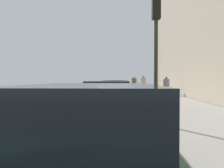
{
  "coord_description": "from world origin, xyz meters",
  "views": [
    {
      "loc": [
        -15.41,
        -0.45,
        1.58
      ],
      "look_at": [
        -0.66,
        0.21,
        1.27
      ],
      "focal_mm": 34.8,
      "sensor_mm": 36.0,
      "label": 1
    }
  ],
  "objects_px": {
    "pedestrian_olive_coat": "(134,83)",
    "pedestrian_grey_coat": "(166,85)",
    "parked_car_maroon": "(115,92)",
    "rolling_suitcase": "(136,89)",
    "parked_car_navy": "(116,88)",
    "pedestrian_tan_coat": "(143,83)",
    "parked_car_charcoal": "(108,100)",
    "traffic_light_pole": "(156,38)",
    "parked_car_green": "(93,140)"
  },
  "relations": [
    {
      "from": "parked_car_navy",
      "to": "pedestrian_olive_coat",
      "type": "relative_size",
      "value": 2.54
    },
    {
      "from": "parked_car_maroon",
      "to": "parked_car_navy",
      "type": "distance_m",
      "value": 5.79
    },
    {
      "from": "rolling_suitcase",
      "to": "parked_car_green",
      "type": "bearing_deg",
      "value": 174.74
    },
    {
      "from": "parked_car_maroon",
      "to": "parked_car_green",
      "type": "bearing_deg",
      "value": -179.66
    },
    {
      "from": "parked_car_maroon",
      "to": "pedestrian_olive_coat",
      "type": "bearing_deg",
      "value": -9.64
    },
    {
      "from": "pedestrian_tan_coat",
      "to": "pedestrian_olive_coat",
      "type": "distance_m",
      "value": 1.68
    },
    {
      "from": "parked_car_charcoal",
      "to": "pedestrian_tan_coat",
      "type": "height_order",
      "value": "pedestrian_tan_coat"
    },
    {
      "from": "parked_car_green",
      "to": "rolling_suitcase",
      "type": "height_order",
      "value": "parked_car_green"
    },
    {
      "from": "parked_car_maroon",
      "to": "rolling_suitcase",
      "type": "xyz_separation_m",
      "value": [
        10.89,
        -2.12,
        -0.3
      ]
    },
    {
      "from": "parked_car_maroon",
      "to": "rolling_suitcase",
      "type": "height_order",
      "value": "parked_car_maroon"
    },
    {
      "from": "pedestrian_olive_coat",
      "to": "rolling_suitcase",
      "type": "bearing_deg",
      "value": -159.15
    },
    {
      "from": "rolling_suitcase",
      "to": "pedestrian_olive_coat",
      "type": "bearing_deg",
      "value": 20.85
    },
    {
      "from": "pedestrian_olive_coat",
      "to": "traffic_light_pole",
      "type": "distance_m",
      "value": 18.82
    },
    {
      "from": "parked_car_maroon",
      "to": "rolling_suitcase",
      "type": "relative_size",
      "value": 4.42
    },
    {
      "from": "parked_car_maroon",
      "to": "pedestrian_grey_coat",
      "type": "bearing_deg",
      "value": -40.49
    },
    {
      "from": "pedestrian_olive_coat",
      "to": "rolling_suitcase",
      "type": "distance_m",
      "value": 0.86
    },
    {
      "from": "parked_car_maroon",
      "to": "traffic_light_pole",
      "type": "distance_m",
      "value": 7.81
    },
    {
      "from": "traffic_light_pole",
      "to": "parked_car_maroon",
      "type": "bearing_deg",
      "value": 11.88
    },
    {
      "from": "traffic_light_pole",
      "to": "rolling_suitcase",
      "type": "height_order",
      "value": "traffic_light_pole"
    },
    {
      "from": "parked_car_navy",
      "to": "traffic_light_pole",
      "type": "xyz_separation_m",
      "value": [
        -13.13,
        -1.57,
        2.14
      ]
    },
    {
      "from": "pedestrian_olive_coat",
      "to": "pedestrian_grey_coat",
      "type": "bearing_deg",
      "value": -157.92
    },
    {
      "from": "parked_car_maroon",
      "to": "pedestrian_olive_coat",
      "type": "height_order",
      "value": "pedestrian_olive_coat"
    },
    {
      "from": "parked_car_green",
      "to": "parked_car_navy",
      "type": "height_order",
      "value": "same"
    },
    {
      "from": "pedestrian_olive_coat",
      "to": "parked_car_green",
      "type": "bearing_deg",
      "value": 175.32
    },
    {
      "from": "parked_car_maroon",
      "to": "parked_car_charcoal",
      "type": "bearing_deg",
      "value": 179.25
    },
    {
      "from": "pedestrian_olive_coat",
      "to": "traffic_light_pole",
      "type": "relative_size",
      "value": 0.45
    },
    {
      "from": "parked_car_green",
      "to": "rolling_suitcase",
      "type": "bearing_deg",
      "value": -5.26
    },
    {
      "from": "rolling_suitcase",
      "to": "parked_car_navy",
      "type": "bearing_deg",
      "value": 157.14
    },
    {
      "from": "pedestrian_tan_coat",
      "to": "parked_car_green",
      "type": "bearing_deg",
      "value": 172.71
    },
    {
      "from": "parked_car_charcoal",
      "to": "traffic_light_pole",
      "type": "bearing_deg",
      "value": -135.4
    },
    {
      "from": "parked_car_green",
      "to": "pedestrian_tan_coat",
      "type": "bearing_deg",
      "value": -7.29
    },
    {
      "from": "parked_car_maroon",
      "to": "pedestrian_tan_coat",
      "type": "distance_m",
      "value": 12.95
    },
    {
      "from": "pedestrian_grey_coat",
      "to": "pedestrian_olive_coat",
      "type": "bearing_deg",
      "value": 22.08
    },
    {
      "from": "pedestrian_grey_coat",
      "to": "rolling_suitcase",
      "type": "distance_m",
      "value": 6.17
    },
    {
      "from": "pedestrian_olive_coat",
      "to": "parked_car_navy",
      "type": "bearing_deg",
      "value": 160.7
    },
    {
      "from": "traffic_light_pole",
      "to": "pedestrian_olive_coat",
      "type": "bearing_deg",
      "value": -1.19
    },
    {
      "from": "parked_car_navy",
      "to": "pedestrian_grey_coat",
      "type": "distance_m",
      "value": 4.52
    },
    {
      "from": "parked_car_green",
      "to": "pedestrian_tan_coat",
      "type": "relative_size",
      "value": 2.45
    },
    {
      "from": "pedestrian_olive_coat",
      "to": "parked_car_maroon",
      "type": "bearing_deg",
      "value": 170.36
    },
    {
      "from": "rolling_suitcase",
      "to": "pedestrian_grey_coat",
      "type": "bearing_deg",
      "value": -157.81
    },
    {
      "from": "parked_car_navy",
      "to": "pedestrian_tan_coat",
      "type": "height_order",
      "value": "pedestrian_tan_coat"
    },
    {
      "from": "traffic_light_pole",
      "to": "pedestrian_grey_coat",
      "type": "bearing_deg",
      "value": -13.0
    },
    {
      "from": "parked_car_green",
      "to": "parked_car_charcoal",
      "type": "distance_m",
      "value": 5.72
    },
    {
      "from": "parked_car_green",
      "to": "rolling_suitcase",
      "type": "relative_size",
      "value": 4.71
    },
    {
      "from": "pedestrian_tan_coat",
      "to": "pedestrian_grey_coat",
      "type": "xyz_separation_m",
      "value": [
        -7.36,
        -1.31,
        -0.09
      ]
    },
    {
      "from": "pedestrian_grey_coat",
      "to": "rolling_suitcase",
      "type": "height_order",
      "value": "pedestrian_grey_coat"
    },
    {
      "from": "parked_car_navy",
      "to": "rolling_suitcase",
      "type": "relative_size",
      "value": 4.83
    },
    {
      "from": "rolling_suitcase",
      "to": "parked_car_maroon",
      "type": "bearing_deg",
      "value": 168.96
    },
    {
      "from": "parked_car_charcoal",
      "to": "pedestrian_tan_coat",
      "type": "xyz_separation_m",
      "value": [
        18.26,
        -3.21,
        0.38
      ]
    },
    {
      "from": "parked_car_green",
      "to": "parked_car_maroon",
      "type": "xyz_separation_m",
      "value": [
        11.43,
        0.07,
        -0.0
      ]
    }
  ]
}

